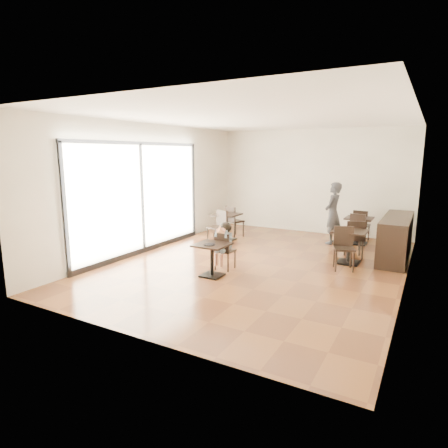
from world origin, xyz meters
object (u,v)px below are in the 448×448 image
Objects in this scene: chair_mid_b at (344,249)px; child_table at (212,260)px; chair_back_b at (355,232)px; cafe_table_mid at (349,247)px; cafe_table_back at (358,231)px; chair_back_a at (361,225)px; cafe_table_left at (226,227)px; chair_left_a at (235,221)px; chair_mid_a at (354,239)px; child at (225,246)px; adult_patron at (333,213)px; child_chair at (225,251)px; chair_left_b at (217,228)px.

child_table is at bearing -161.50° from chair_mid_b.
cafe_table_mid is at bearing -77.97° from chair_back_b.
chair_back_a reaches higher than cafe_table_back.
chair_left_a is (0.00, 0.55, 0.08)m from cafe_table_left.
chair_mid_b is at bearing 99.15° from chair_back_a.
child_table is 3.63m from chair_mid_a.
chair_mid_a is 1.10m from chair_mid_b.
child is 1.12× the size of chair_mid_b.
chair_mid_a is at bearing 90.00° from cafe_table_mid.
cafe_table_back is (2.09, 4.34, 0.03)m from child_table.
adult_patron is 2.99m from cafe_table_left.
cafe_table_back is (2.09, 3.79, -0.04)m from child_chair.
child is 3.79m from adult_patron.
child reaches higher than cafe_table_back.
chair_left_b is (-2.75, -1.61, -0.39)m from adult_patron.
chair_left_a is 1.00× the size of chair_left_b.
cafe_table_left is at bearing 169.25° from cafe_table_mid.
cafe_table_back is (-0.15, 2.03, -0.01)m from cafe_table_mid.
chair_mid_b is at bearing -90.00° from cafe_table_mid.
cafe_table_left is 3.85m from chair_back_a.
chair_mid_a is 0.99× the size of chair_left_b.
chair_back_a is (0.65, 0.75, -0.40)m from adult_patron.
chair_back_b is at bearing -90.00° from cafe_table_back.
cafe_table_left is at bearing -62.60° from adult_patron.
chair_left_a is 1.04× the size of chair_back_a.
cafe_table_mid is 1.49m from chair_back_b.
adult_patron is at bearing 114.70° from cafe_table_mid.
child_chair is (0.00, 0.55, 0.07)m from child_table.
chair_mid_a is at bearing 27.86° from chair_left_b.
adult_patron reaches higher than cafe_table_back.
chair_back_a is at bearing 96.38° from chair_back_b.
cafe_table_mid is at bearing 45.81° from child_table.
chair_back_b is at bearing -122.88° from child_chair.
child_table is 0.83× the size of child_chair.
chair_mid_a is 3.58m from chair_left_b.
chair_back_a is (3.40, 1.81, 0.06)m from cafe_table_left.
child_chair is at bearing -171.31° from chair_mid_b.
cafe_table_mid is 0.99× the size of cafe_table_left.
chair_left_b is (-1.31, 1.88, -0.05)m from child.
cafe_table_left is at bearing -160.26° from chair_back_b.
chair_left_a is (-1.31, 3.53, 0.12)m from child_table.
cafe_table_back is 0.56m from chair_back_b.
cafe_table_back is at bearing 96.38° from chair_back_b.
chair_left_b reaches higher than chair_back_a.
chair_back_a reaches higher than cafe_table_left.
child_chair is at bearing 70.10° from chair_back_a.
child_table is at bearing -134.19° from cafe_table_mid.
chair_back_b is (-0.15, 0.93, -0.01)m from chair_mid_a.
child is 0.60× the size of adult_patron.
child_table is 0.74× the size of chair_mid_b.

